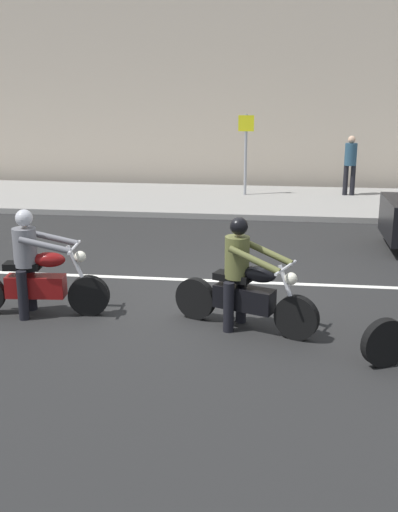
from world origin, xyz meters
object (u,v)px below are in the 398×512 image
(street_sign_post, at_px, (246,146))
(motorcycle_with_rider_gray, at_px, (34,272))
(pedestrian_bystander, at_px, (350,161))
(motorcycle_with_rider_olive, at_px, (244,284))

(street_sign_post, bearing_deg, motorcycle_with_rider_gray, -104.84)
(motorcycle_with_rider_gray, xyz_separation_m, pedestrian_bystander, (5.50, 9.92, 0.47))
(motorcycle_with_rider_gray, height_order, street_sign_post, street_sign_post)
(motorcycle_with_rider_olive, height_order, pedestrian_bystander, pedestrian_bystander)
(motorcycle_with_rider_gray, height_order, motorcycle_with_rider_olive, motorcycle_with_rider_gray)
(street_sign_post, bearing_deg, motorcycle_with_rider_olive, -86.88)
(motorcycle_with_rider_gray, height_order, pedestrian_bystander, pedestrian_bystander)
(motorcycle_with_rider_gray, bearing_deg, street_sign_post, 75.16)
(motorcycle_with_rider_olive, relative_size, pedestrian_bystander, 1.22)
(street_sign_post, bearing_deg, pedestrian_bystander, 6.17)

